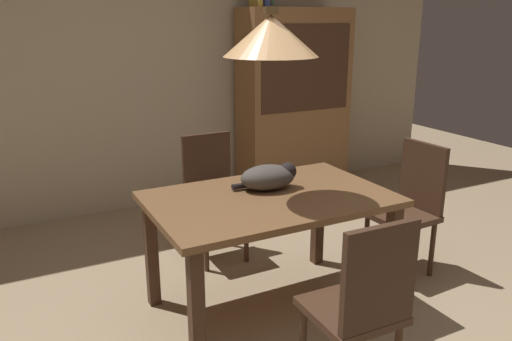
% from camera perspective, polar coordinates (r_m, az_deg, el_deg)
% --- Properties ---
extents(back_wall, '(6.40, 0.10, 2.90)m').
position_cam_1_polar(back_wall, '(4.88, -11.12, 12.91)').
color(back_wall, beige).
rests_on(back_wall, ground).
extents(dining_table, '(1.40, 0.90, 0.75)m').
position_cam_1_polar(dining_table, '(3.02, 1.52, -4.67)').
color(dining_table, brown).
rests_on(dining_table, ground).
extents(chair_far_back, '(0.40, 0.40, 0.93)m').
position_cam_1_polar(chair_far_back, '(3.81, -4.90, -2.30)').
color(chair_far_back, '#472D1E').
rests_on(chair_far_back, ground).
extents(chair_right_side, '(0.42, 0.42, 0.93)m').
position_cam_1_polar(chair_right_side, '(3.71, 16.94, -3.50)').
color(chair_right_side, '#472D1E').
rests_on(chair_right_side, ground).
extents(chair_near_front, '(0.41, 0.41, 0.93)m').
position_cam_1_polar(chair_near_front, '(2.42, 11.84, -14.38)').
color(chair_near_front, '#472D1E').
rests_on(chair_near_front, ground).
extents(cat_sleeping, '(0.39, 0.26, 0.16)m').
position_cam_1_polar(cat_sleeping, '(3.08, 1.52, -0.71)').
color(cat_sleeping, '#4C4742').
rests_on(cat_sleeping, dining_table).
extents(pendant_lamp, '(0.52, 0.52, 1.30)m').
position_cam_1_polar(pendant_lamp, '(2.81, 1.68, 14.96)').
color(pendant_lamp, '#E0A86B').
extents(hutch_bookcase, '(1.12, 0.45, 1.85)m').
position_cam_1_polar(hutch_bookcase, '(5.17, 4.23, 7.11)').
color(hutch_bookcase, olive).
rests_on(hutch_bookcase, ground).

